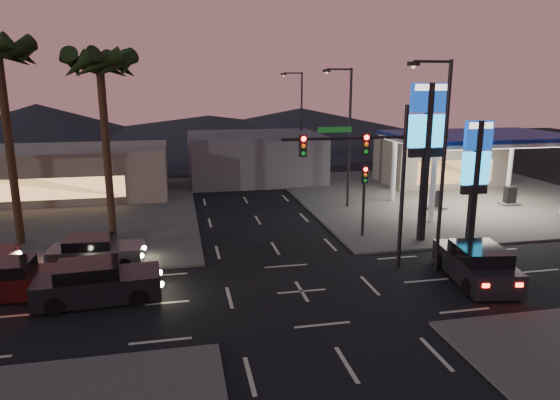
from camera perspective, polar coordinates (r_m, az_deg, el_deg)
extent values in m
plane|color=black|center=(22.42, 2.48, -10.40)|extent=(140.00, 140.00, 0.00)
cube|color=#47443F|center=(42.59, 18.29, 0.46)|extent=(24.00, 24.00, 0.12)
cube|color=#47443F|center=(38.55, -27.79, -1.70)|extent=(24.00, 24.00, 0.12)
cylinder|color=silver|center=(33.71, 17.07, 1.56)|extent=(0.36, 0.36, 5.00)
cylinder|color=silver|center=(38.97, 12.88, 3.33)|extent=(0.36, 0.36, 5.00)
cylinder|color=silver|center=(44.06, 24.82, 3.55)|extent=(0.36, 0.36, 5.00)
cube|color=silver|center=(38.43, 21.80, 6.65)|extent=(12.00, 8.00, 0.50)
cube|color=white|center=(38.46, 21.76, 6.21)|extent=(11.60, 7.60, 0.06)
cube|color=navy|center=(38.42, 21.82, 6.87)|extent=(12.20, 8.20, 0.25)
cube|color=black|center=(37.58, 17.40, 0.04)|extent=(0.80, 0.50, 1.40)
cube|color=black|center=(40.81, 24.79, 0.43)|extent=(0.80, 0.50, 1.40)
cube|color=#726B5B|center=(47.49, 17.57, 4.16)|extent=(10.00, 6.00, 4.00)
cube|color=black|center=(29.16, 16.28, 3.86)|extent=(0.35, 0.35, 9.00)
cube|color=navy|center=(28.82, 16.77, 11.13)|extent=(2.20, 0.30, 1.60)
cube|color=white|center=(28.81, 16.84, 12.23)|extent=(1.98, 0.32, 0.35)
cube|color=#1AADFF|center=(28.93, 16.53, 7.58)|extent=(2.20, 0.30, 1.80)
cube|color=black|center=(29.06, 16.37, 5.22)|extent=(2.09, 0.28, 0.50)
cube|color=black|center=(29.74, 21.32, 1.70)|extent=(0.35, 0.35, 7.00)
cube|color=navy|center=(29.36, 21.76, 6.87)|extent=(1.60, 0.30, 1.60)
cube|color=white|center=(29.32, 21.85, 7.93)|extent=(1.44, 0.32, 0.35)
cube|color=#1AADFF|center=(29.59, 21.46, 3.41)|extent=(1.60, 0.30, 1.80)
cube|color=black|center=(29.80, 21.27, 1.14)|extent=(1.52, 0.28, 0.50)
cylinder|color=black|center=(24.83, 13.83, 1.28)|extent=(0.20, 0.20, 8.00)
cylinder|color=black|center=(23.31, 7.44, 7.01)|extent=(6.00, 0.14, 0.14)
cube|color=#0C3F14|center=(23.11, 6.29, 7.99)|extent=(1.60, 0.05, 0.25)
cube|color=black|center=(23.69, 9.72, 6.30)|extent=(0.32, 0.25, 1.00)
sphere|color=#FF0C07|center=(23.51, 9.88, 7.06)|extent=(0.22, 0.22, 0.22)
sphere|color=orange|center=(23.55, 9.85, 6.26)|extent=(0.20, 0.20, 0.20)
sphere|color=#0CB226|center=(23.59, 9.82, 5.46)|extent=(0.20, 0.20, 0.20)
cube|color=black|center=(22.77, 2.63, 6.21)|extent=(0.32, 0.25, 1.00)
sphere|color=#FF0C07|center=(22.59, 2.73, 6.99)|extent=(0.22, 0.22, 0.22)
sphere|color=orange|center=(22.62, 2.72, 6.16)|extent=(0.20, 0.20, 0.20)
sphere|color=#0CB226|center=(22.67, 2.71, 5.33)|extent=(0.20, 0.20, 0.20)
cylinder|color=black|center=(29.74, 9.51, -0.53)|extent=(0.16, 0.16, 4.00)
cube|color=black|center=(29.37, 9.65, 2.89)|extent=(0.32, 0.25, 1.00)
sphere|color=#FF0C07|center=(29.18, 9.78, 3.47)|extent=(0.22, 0.22, 0.22)
sphere|color=orange|center=(29.23, 9.75, 2.83)|extent=(0.20, 0.20, 0.20)
sphere|color=#0CB226|center=(29.29, 9.73, 2.20)|extent=(0.20, 0.20, 0.20)
cylinder|color=black|center=(24.47, 18.13, 3.21)|extent=(0.18, 0.18, 10.00)
cylinder|color=black|center=(23.73, 17.05, 14.90)|extent=(1.80, 0.12, 0.12)
cube|color=black|center=(23.31, 15.03, 14.81)|extent=(0.50, 0.25, 0.18)
sphere|color=#FFCC8C|center=(23.31, 15.01, 14.52)|extent=(0.20, 0.20, 0.20)
cylinder|color=black|center=(36.21, 7.92, 6.80)|extent=(0.18, 0.18, 10.00)
cylinder|color=black|center=(35.71, 6.78, 14.62)|extent=(1.80, 0.12, 0.12)
cube|color=black|center=(35.43, 5.34, 14.50)|extent=(0.50, 0.25, 0.18)
sphere|color=#FFCC8C|center=(35.43, 5.34, 14.31)|extent=(0.20, 0.20, 0.20)
cylinder|color=black|center=(49.56, 2.46, 8.62)|extent=(0.18, 0.18, 10.00)
cylinder|color=black|center=(49.19, 1.47, 14.30)|extent=(1.80, 0.12, 0.12)
cube|color=black|center=(49.00, 0.41, 14.19)|extent=(0.50, 0.25, 0.18)
sphere|color=#FFCC8C|center=(48.99, 0.41, 14.05)|extent=(0.20, 0.20, 0.20)
cylinder|color=black|center=(29.90, -19.19, 5.04)|extent=(0.44, 0.44, 10.20)
sphere|color=black|center=(29.67, -19.96, 14.83)|extent=(0.90, 0.90, 0.90)
cone|color=black|center=(29.52, -17.34, 14.44)|extent=(0.90, 2.74, 1.91)
cone|color=black|center=(30.47, -17.91, 14.35)|extent=(2.57, 2.57, 1.91)
cone|color=black|center=(30.95, -19.58, 14.20)|extent=(2.74, 0.90, 1.91)
cone|color=black|center=(30.70, -21.42, 14.07)|extent=(2.57, 2.57, 1.91)
cone|color=black|center=(29.86, -22.45, 14.03)|extent=(0.90, 2.74, 1.91)
cone|color=black|center=(28.89, -22.02, 14.13)|extent=(2.57, 2.57, 1.91)
cone|color=black|center=(28.37, -20.27, 14.30)|extent=(2.74, 0.90, 1.91)
cone|color=black|center=(28.64, -18.29, 14.43)|extent=(2.57, 2.57, 1.91)
cylinder|color=black|center=(30.91, -28.48, 4.99)|extent=(0.44, 0.44, 10.80)
cone|color=black|center=(30.39, -27.15, 14.70)|extent=(0.90, 2.74, 1.91)
cone|color=black|center=(31.38, -27.40, 14.58)|extent=(2.57, 2.57, 1.91)
cone|color=black|center=(31.99, -28.85, 14.38)|extent=(2.74, 0.90, 1.91)
cone|color=black|center=(29.60, -28.35, 14.65)|extent=(2.57, 2.57, 1.91)
cube|color=#726B5B|center=(43.39, -23.43, 2.88)|extent=(16.00, 8.00, 4.00)
cube|color=#4C4C51|center=(46.93, -2.92, 4.91)|extent=(12.00, 9.00, 4.40)
cone|color=black|center=(82.54, -25.91, 7.77)|extent=(40.00, 40.00, 6.00)
cone|color=black|center=(82.64, 2.40, 8.73)|extent=(50.00, 50.00, 5.00)
cone|color=black|center=(80.36, -8.14, 8.12)|extent=(60.00, 60.00, 4.00)
cube|color=black|center=(22.65, -20.01, -9.24)|extent=(5.19, 2.46, 1.03)
cube|color=black|center=(22.44, -21.03, -7.65)|extent=(2.65, 2.12, 0.75)
cylinder|color=black|center=(23.56, -15.85, -8.74)|extent=(0.75, 0.32, 0.74)
cylinder|color=black|center=(21.76, -15.84, -10.62)|extent=(0.75, 0.32, 0.74)
cylinder|color=black|center=(23.85, -23.69, -9.12)|extent=(0.75, 0.32, 0.74)
cylinder|color=black|center=(22.06, -24.36, -11.00)|extent=(0.75, 0.32, 0.74)
sphere|color=#FFF2BF|center=(23.17, -13.61, -8.07)|extent=(0.25, 0.25, 0.25)
sphere|color=#FFF2BF|center=(21.89, -13.47, -9.35)|extent=(0.25, 0.25, 0.25)
cube|color=#FF140A|center=(23.59, -26.11, -8.47)|extent=(0.11, 0.29, 0.16)
cube|color=#FF140A|center=(22.33, -26.72, -9.74)|extent=(0.11, 0.29, 0.16)
cube|color=black|center=(24.57, -28.31, -8.39)|extent=(4.81, 2.15, 0.97)
cube|color=black|center=(24.46, -29.20, -6.96)|extent=(2.43, 1.91, 0.70)
cylinder|color=black|center=(25.03, -24.29, -8.17)|extent=(0.70, 0.28, 0.69)
cylinder|color=black|center=(23.39, -25.38, -9.78)|extent=(0.70, 0.28, 0.69)
sphere|color=#FFF2BF|center=(24.47, -22.54, -7.68)|extent=(0.24, 0.24, 0.24)
sphere|color=#FFF2BF|center=(23.29, -23.21, -8.80)|extent=(0.24, 0.24, 0.24)
cube|color=#4C4C4E|center=(26.78, -20.18, -5.93)|extent=(4.59, 2.14, 0.92)
cube|color=black|center=(26.66, -20.93, -4.70)|extent=(2.34, 1.86, 0.66)
cylinder|color=black|center=(27.41, -16.85, -5.76)|extent=(0.67, 0.28, 0.65)
cylinder|color=black|center=(25.79, -17.39, -7.01)|extent=(0.67, 0.28, 0.65)
cylinder|color=black|center=(27.98, -22.68, -5.85)|extent=(0.67, 0.28, 0.65)
cylinder|color=black|center=(26.40, -23.57, -7.06)|extent=(0.67, 0.28, 0.65)
sphere|color=#FFF2BF|center=(26.96, -15.25, -5.29)|extent=(0.22, 0.22, 0.22)
sphere|color=#FFF2BF|center=(25.81, -15.55, -6.14)|extent=(0.22, 0.22, 0.22)
cube|color=#FF140A|center=(27.85, -24.51, -5.27)|extent=(0.10, 0.26, 0.14)
cube|color=#FF140A|center=(26.73, -25.21, -6.09)|extent=(0.10, 0.26, 0.14)
sphere|color=#FFF2BF|center=(28.06, -28.88, -5.73)|extent=(0.23, 0.23, 0.23)
cylinder|color=black|center=(28.79, -29.22, -5.93)|extent=(0.73, 0.28, 0.73)
sphere|color=#FFF2BF|center=(28.15, -27.69, -5.42)|extent=(0.25, 0.25, 0.25)
sphere|color=#FFF2BF|center=(26.91, -28.47, -6.33)|extent=(0.25, 0.25, 0.25)
cube|color=black|center=(25.10, 21.39, -7.10)|extent=(2.97, 5.49, 1.07)
cube|color=black|center=(24.57, 21.86, -5.82)|extent=(2.39, 2.88, 0.77)
cylinder|color=black|center=(26.24, 17.85, -6.57)|extent=(0.40, 0.79, 0.76)
cylinder|color=black|center=(27.01, 21.88, -6.33)|extent=(0.40, 0.79, 0.76)
cylinder|color=black|center=(23.39, 20.71, -9.25)|extent=(0.40, 0.79, 0.76)
cylinder|color=black|center=(24.25, 25.12, -8.86)|extent=(0.40, 0.79, 0.76)
cube|color=#FF140A|center=(22.55, 22.45, -9.02)|extent=(0.31, 0.14, 0.17)
cube|color=#FF140A|center=(23.18, 25.67, -8.73)|extent=(0.31, 0.14, 0.17)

